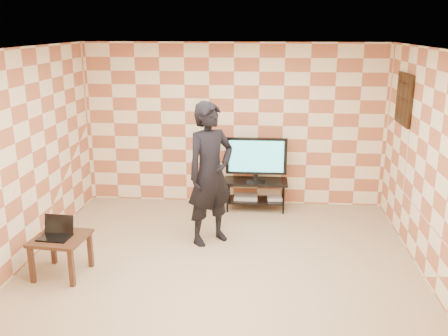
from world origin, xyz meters
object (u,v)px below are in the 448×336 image
at_px(tv_stand, 256,188).
at_px(tv, 256,157).
at_px(person, 210,174).
at_px(side_table, 61,243).

xyz_separation_m(tv_stand, tv, (-0.00, -0.00, 0.53)).
distance_m(tv_stand, tv, 0.53).
relative_size(tv_stand, person, 0.52).
distance_m(tv_stand, person, 1.59).
distance_m(tv, person, 1.46).
bearing_deg(tv_stand, side_table, -133.03).
height_order(side_table, person, person).
bearing_deg(side_table, tv_stand, 46.97).
bearing_deg(person, tv, 24.71).
distance_m(tv_stand, side_table, 3.38).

